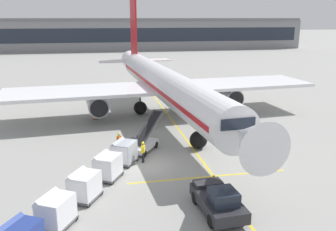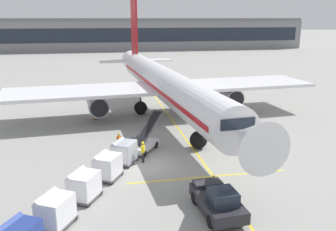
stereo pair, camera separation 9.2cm
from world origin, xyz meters
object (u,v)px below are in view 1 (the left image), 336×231
Objects in this scene: parked_airplane at (164,84)px; safety_cone_engine_keepout at (96,116)px; baggage_cart_lead at (124,152)px; pushback_tug at (218,201)px; ground_crew_by_carts at (143,151)px; ground_crew_by_loader at (119,141)px; baggage_cart_second at (107,166)px; baggage_cart_fourth at (55,210)px; baggage_cart_third at (84,185)px; belt_loader at (144,141)px.

safety_cone_engine_keepout is at bearing -177.41° from parked_airplane.
baggage_cart_lead is (-5.83, -13.98, -2.80)m from parked_airplane.
pushback_tug is 9.25m from ground_crew_by_carts.
baggage_cart_lead is at bearing -85.07° from ground_crew_by_loader.
baggage_cart_second reaches higher than ground_crew_by_loader.
baggage_cart_fourth is 1.58× the size of ground_crew_by_carts.
parked_airplane reaches higher than baggage_cart_fourth.
safety_cone_engine_keepout is (0.71, 19.05, -0.70)m from baggage_cart_third.
parked_airplane is 22.87m from pushback_tug.
pushback_tug is at bearing -68.39° from ground_crew_by_carts.
pushback_tug is at bearing -60.37° from baggage_cart_lead.
baggage_cart_lead is at bearing -80.64° from safety_cone_engine_keepout.
baggage_cart_fourth is 4.40× the size of safety_cone_engine_keepout.
baggage_cart_lead is (-1.93, -2.64, 0.15)m from belt_loader.
parked_airplane reaches higher than baggage_cart_lead.
safety_cone_engine_keepout is at bearing 110.81° from belt_loader.
belt_loader is 2.76m from ground_crew_by_carts.
baggage_cart_lead is 1.58× the size of ground_crew_by_loader.
belt_loader reaches higher than baggage_cart_second.
baggage_cart_lead is 1.00× the size of baggage_cart_third.
ground_crew_by_loader is at bearing 71.13° from baggage_cart_third.
baggage_cart_third reaches higher than ground_crew_by_carts.
belt_loader is at bearing 58.86° from baggage_cart_third.
baggage_cart_lead is 9.35m from baggage_cart_fourth.
parked_airplane reaches higher than belt_loader.
pushback_tug is 2.59× the size of ground_crew_by_loader.
safety_cone_engine_keepout is at bearing 99.36° from baggage_cart_lead.
baggage_cart_third is (-8.78, -19.42, -2.80)m from parked_airplane.
belt_loader is at bearing -69.19° from safety_cone_engine_keepout.
ground_crew_by_carts is 2.77× the size of safety_cone_engine_keepout.
baggage_cart_second is at bearing -139.16° from ground_crew_by_carts.
belt_loader reaches higher than baggage_cart_fourth.
baggage_cart_lead is 13.82m from safety_cone_engine_keepout.
baggage_cart_third is at bearing -121.14° from belt_loader.
baggage_cart_second reaches higher than ground_crew_by_carts.
baggage_cart_third is 3.17m from baggage_cart_fourth.
belt_loader is at bearing 59.76° from baggage_cart_fourth.
safety_cone_engine_keepout is (-3.78, 13.70, -0.69)m from ground_crew_by_carts.
ground_crew_by_loader is at bearing -79.62° from safety_cone_engine_keepout.
baggage_cart_second is 0.61× the size of pushback_tug.
baggage_cart_fourth is 1.58× the size of ground_crew_by_loader.
baggage_cart_second is 5.29m from ground_crew_by_loader.
baggage_cart_fourth is (-6.34, -10.88, 0.15)m from belt_loader.
ground_crew_by_loader is at bearing 68.76° from baggage_cart_fourth.
safety_cone_engine_keepout is (-2.03, 11.06, -0.69)m from ground_crew_by_loader.
pushback_tug is 12.36m from ground_crew_by_loader.
baggage_cart_second is 1.00× the size of baggage_cart_third.
baggage_cart_lead is 0.61× the size of pushback_tug.
ground_crew_by_carts is at bearing -106.99° from parked_airplane.
parked_airplane is at bearing 65.25° from baggage_cart_fourth.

